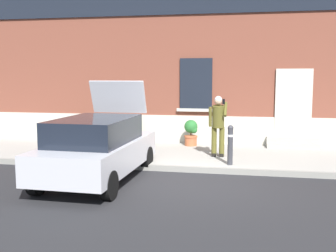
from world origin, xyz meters
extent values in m
plane|color=#232326|center=(0.00, 0.00, 0.00)|extent=(80.00, 80.00, 0.00)
cube|color=#99968E|center=(0.00, 2.80, 0.07)|extent=(24.00, 3.60, 0.15)
cube|color=gray|center=(0.00, 0.94, 0.07)|extent=(24.00, 0.12, 0.15)
cube|color=brown|center=(0.00, 5.30, 3.75)|extent=(24.00, 1.40, 7.50)
cube|color=#BCB7A8|center=(0.00, 4.58, 0.55)|extent=(24.00, 0.08, 1.10)
cube|color=black|center=(2.74, 4.57, 1.52)|extent=(1.00, 0.08, 2.10)
cube|color=#BCB7A8|center=(2.74, 4.55, 1.57)|extent=(1.16, 0.06, 2.24)
cube|color=black|center=(-0.46, 4.57, 2.20)|extent=(1.10, 0.06, 1.70)
cube|color=#BCB7A8|center=(-0.46, 4.54, 1.30)|extent=(1.30, 0.12, 0.10)
cube|color=#9E998E|center=(2.74, 4.12, 0.23)|extent=(1.65, 0.32, 0.16)
cube|color=#9E998E|center=(2.74, 4.44, 0.31)|extent=(1.65, 0.32, 0.32)
cube|color=#B7B7BF|center=(-2.16, -0.28, 0.62)|extent=(1.86, 4.05, 0.64)
cube|color=black|center=(-2.17, -0.43, 1.22)|extent=(1.61, 2.44, 0.56)
cube|color=black|center=(-2.11, 1.74, 0.40)|extent=(1.66, 0.15, 0.20)
cube|color=yellow|center=(-2.11, 1.74, 0.58)|extent=(0.52, 0.03, 0.12)
cube|color=#B21414|center=(-2.86, 1.75, 0.84)|extent=(0.16, 0.04, 0.18)
cube|color=#B21414|center=(-1.35, 1.71, 0.84)|extent=(0.16, 0.04, 0.18)
cube|color=#B7B7BF|center=(-2.13, 1.17, 1.90)|extent=(1.50, 0.41, 0.87)
cylinder|color=black|center=(-3.00, -1.66, 0.30)|extent=(0.22, 0.61, 0.60)
cylinder|color=black|center=(-1.41, -1.70, 0.30)|extent=(0.22, 0.61, 0.60)
cylinder|color=black|center=(-2.92, 1.14, 0.30)|extent=(0.22, 0.61, 0.60)
cylinder|color=black|center=(-1.33, 1.10, 0.30)|extent=(0.22, 0.61, 0.60)
cylinder|color=#333338|center=(0.85, 1.35, 0.62)|extent=(0.14, 0.14, 0.95)
sphere|color=#333338|center=(0.85, 1.35, 1.12)|extent=(0.15, 0.15, 0.15)
cylinder|color=silver|center=(0.85, 1.35, 0.92)|extent=(0.15, 0.15, 0.06)
cylinder|color=#333338|center=(-3.30, 1.35, 0.62)|extent=(0.14, 0.14, 0.95)
sphere|color=#333338|center=(-3.30, 1.35, 1.12)|extent=(0.15, 0.15, 0.15)
cylinder|color=silver|center=(-3.30, 1.35, 0.92)|extent=(0.15, 0.15, 0.06)
cylinder|color=#514C1E|center=(0.35, 2.37, 0.60)|extent=(0.15, 0.15, 0.82)
cube|color=black|center=(0.35, 2.43, 0.20)|extent=(0.12, 0.28, 0.10)
cylinder|color=#514C1E|center=(0.57, 2.37, 0.60)|extent=(0.15, 0.15, 0.82)
cube|color=black|center=(0.57, 2.43, 0.20)|extent=(0.12, 0.28, 0.10)
cylinder|color=#514C1E|center=(0.46, 2.32, 1.32)|extent=(0.34, 0.42, 0.66)
sphere|color=tan|center=(0.46, 2.26, 1.76)|extent=(0.22, 0.22, 0.22)
sphere|color=silver|center=(0.46, 2.26, 1.79)|extent=(0.21, 0.21, 0.21)
cylinder|color=#514C1E|center=(0.24, 2.29, 1.31)|extent=(0.09, 0.16, 0.57)
cylinder|color=#514C1E|center=(0.66, 2.29, 1.53)|extent=(0.09, 0.43, 0.40)
cube|color=black|center=(0.61, 2.24, 1.74)|extent=(0.07, 0.02, 0.15)
cylinder|color=#2D2D30|center=(-4.49, 4.07, 0.32)|extent=(0.40, 0.40, 0.34)
cylinder|color=#2D2D30|center=(-4.49, 4.07, 0.46)|extent=(0.44, 0.44, 0.05)
cylinder|color=#47331E|center=(-4.49, 4.07, 0.61)|extent=(0.04, 0.04, 0.24)
sphere|color=#1E5628|center=(-4.49, 4.07, 0.79)|extent=(0.44, 0.44, 0.44)
sphere|color=#1E5628|center=(-4.39, 4.02, 0.69)|extent=(0.24, 0.24, 0.24)
cylinder|color=#606B38|center=(-2.52, 4.19, 0.32)|extent=(0.40, 0.40, 0.34)
cylinder|color=#606B38|center=(-2.52, 4.19, 0.46)|extent=(0.44, 0.44, 0.05)
cylinder|color=#47331E|center=(-2.52, 4.19, 0.61)|extent=(0.04, 0.04, 0.24)
sphere|color=#1E5628|center=(-2.52, 4.19, 0.79)|extent=(0.44, 0.44, 0.44)
sphere|color=#1E5628|center=(-2.42, 4.14, 0.69)|extent=(0.24, 0.24, 0.24)
cylinder|color=#B25B38|center=(-0.55, 4.05, 0.32)|extent=(0.40, 0.40, 0.34)
cylinder|color=#B25B38|center=(-0.55, 4.05, 0.46)|extent=(0.44, 0.44, 0.05)
cylinder|color=#47331E|center=(-0.55, 4.05, 0.61)|extent=(0.04, 0.04, 0.24)
sphere|color=#286B2D|center=(-0.55, 4.05, 0.79)|extent=(0.44, 0.44, 0.44)
sphere|color=#286B2D|center=(-0.45, 4.00, 0.69)|extent=(0.24, 0.24, 0.24)
camera|label=1|loc=(1.23, -9.18, 2.47)|focal=43.39mm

